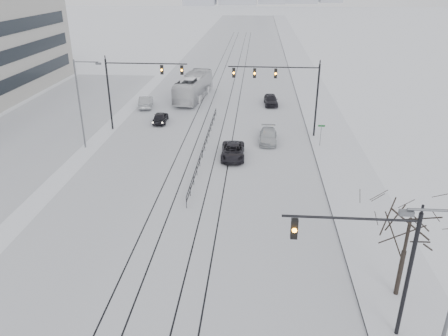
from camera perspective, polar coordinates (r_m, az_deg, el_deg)
The scene contains 19 objects.
road at distance 73.12m, azimuth 0.29°, elevation 10.98°, with size 22.00×260.00×0.02m, color silver.
sidewalk_east at distance 73.40m, azimuth 11.05°, elevation 10.65°, with size 5.00×260.00×0.16m, color silver.
curb at distance 73.17m, azimuth 9.11°, elevation 10.73°, with size 0.10×260.00×0.12m, color gray.
parking_strip at distance 54.99m, azimuth -23.10°, elevation 4.62°, with size 14.00×60.00×0.03m, color silver.
tram_rails at distance 53.89m, azimuth -1.26°, elevation 6.22°, with size 5.30×180.00×0.01m.
traffic_mast_near at distance 21.55m, azimuth 19.19°, elevation -11.06°, with size 6.10×0.37×7.00m.
traffic_mast_ne at distance 47.38m, azimuth 8.11°, elevation 10.70°, with size 9.60×0.37×8.00m.
traffic_mast_nw at distance 50.19m, azimuth -11.69°, elevation 10.97°, with size 9.10×0.37×8.00m.
street_light_east at distance 19.53m, azimuth 27.12°, elevation -14.27°, with size 2.73×0.25×9.00m.
street_light_west at distance 45.97m, azimuth -18.09°, elevation 8.64°, with size 2.73×0.25×9.00m.
bare_tree at distance 24.71m, azimuth 23.02°, elevation -7.11°, with size 4.40×4.40×6.10m.
median_fence at distance 44.34m, azimuth -2.52°, elevation 2.90°, with size 0.06×24.00×1.00m.
street_sign at distance 46.04m, azimuth 12.55°, elevation 4.57°, with size 0.70×0.06×2.40m.
sedan_sb_inner at distance 53.47m, azimuth -8.30°, elevation 6.55°, with size 1.57×3.91×1.33m, color black.
sedan_sb_outer at distance 60.28m, azimuth -10.19°, elevation 8.50°, with size 1.60×4.58×1.51m, color gray.
sedan_nb_front at distance 42.50m, azimuth 1.16°, elevation 2.17°, with size 2.23×4.85×1.35m, color black.
sedan_nb_right at distance 46.83m, azimuth 5.78°, elevation 4.14°, with size 1.85×4.55×1.32m, color #B7BCC0.
sedan_nb_far at distance 60.72m, azimuth 6.14°, elevation 8.84°, with size 1.75×4.35×1.48m, color black.
box_truck at distance 63.57m, azimuth -3.98°, elevation 10.52°, with size 2.90×12.38×3.45m, color silver.
Camera 1 is at (5.14, -11.06, 16.46)m, focal length 35.00 mm.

